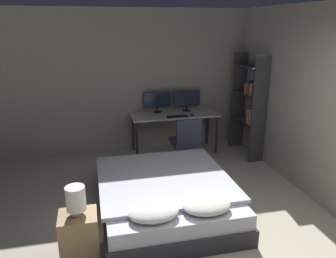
{
  "coord_description": "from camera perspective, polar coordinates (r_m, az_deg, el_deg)",
  "views": [
    {
      "loc": [
        -1.13,
        -2.38,
        2.42
      ],
      "look_at": [
        0.06,
        2.64,
        0.75
      ],
      "focal_mm": 35.0,
      "sensor_mm": 36.0,
      "label": 1
    }
  ],
  "objects": [
    {
      "name": "office_chair",
      "position": [
        5.78,
        3.18,
        -2.92
      ],
      "size": [
        0.52,
        0.52,
        0.9
      ],
      "color": "black",
      "rests_on": "ground_plane"
    },
    {
      "name": "desk",
      "position": [
        6.3,
        1.14,
        1.83
      ],
      "size": [
        1.65,
        0.62,
        0.76
      ],
      "color": "beige",
      "rests_on": "ground_plane"
    },
    {
      "name": "keyboard",
      "position": [
        6.08,
        1.62,
        2.2
      ],
      "size": [
        0.4,
        0.13,
        0.02
      ],
      "color": "black",
      "rests_on": "desk"
    },
    {
      "name": "wall_back",
      "position": [
        6.43,
        -3.0,
        8.32
      ],
      "size": [
        12.0,
        0.06,
        2.7
      ],
      "color": "#9E9384",
      "rests_on": "ground_plane"
    },
    {
      "name": "bookshelf",
      "position": [
        6.2,
        14.23,
        4.74
      ],
      "size": [
        0.28,
        0.86,
        1.91
      ],
      "color": "#333338",
      "rests_on": "ground_plane"
    },
    {
      "name": "nightstand",
      "position": [
        3.78,
        -15.18,
        -17.57
      ],
      "size": [
        0.4,
        0.36,
        0.52
      ],
      "color": "#997551",
      "rests_on": "ground_plane"
    },
    {
      "name": "bedside_lamp",
      "position": [
        3.55,
        -15.77,
        -11.61
      ],
      "size": [
        0.2,
        0.2,
        0.32
      ],
      "color": "gray",
      "rests_on": "nightstand"
    },
    {
      "name": "monitor_left",
      "position": [
        6.35,
        -1.89,
        4.98
      ],
      "size": [
        0.54,
        0.16,
        0.4
      ],
      "color": "black",
      "rests_on": "desk"
    },
    {
      "name": "computer_mouse",
      "position": [
        6.16,
        4.23,
        2.45
      ],
      "size": [
        0.07,
        0.05,
        0.04
      ],
      "color": "black",
      "rests_on": "desk"
    },
    {
      "name": "monitor_right",
      "position": [
        6.48,
        3.23,
        5.24
      ],
      "size": [
        0.54,
        0.16,
        0.4
      ],
      "color": "black",
      "rests_on": "desk"
    },
    {
      "name": "wall_side_right",
      "position": [
        5.03,
        24.03,
        4.09
      ],
      "size": [
        0.06,
        12.0,
        2.7
      ],
      "color": "#9E9384",
      "rests_on": "ground_plane"
    },
    {
      "name": "bed",
      "position": [
        4.45,
        -0.39,
        -11.54
      ],
      "size": [
        1.72,
        2.01,
        0.54
      ],
      "color": "#2D2D33",
      "rests_on": "ground_plane"
    }
  ]
}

